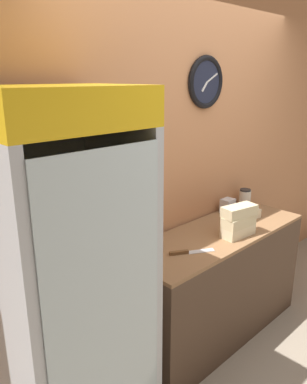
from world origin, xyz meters
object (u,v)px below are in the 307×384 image
object	(u,v)px
beverage_cooler	(63,268)
sandwich_stack_bottom	(238,231)
napkin_dispenser	(228,206)
chefs_knife	(186,252)
sandwich_stack_middle	(239,221)
sandwich_stack_top	(239,211)
condiment_jar	(245,197)
sandwich_flat_left	(244,215)

from	to	relation	value
beverage_cooler	sandwich_stack_bottom	xyz separation A→B (m)	(1.34, -0.15, -0.15)
napkin_dispenser	chefs_knife	bearing A→B (deg)	-162.37
sandwich_stack_bottom	napkin_dispenser	bearing A→B (deg)	44.16
chefs_knife	napkin_dispenser	distance (m)	0.88
sandwich_stack_middle	sandwich_stack_top	bearing A→B (deg)	0.00
beverage_cooler	sandwich_stack_bottom	world-z (taller)	beverage_cooler
condiment_jar	napkin_dispenser	size ratio (longest dim) A/B	1.27
sandwich_stack_bottom	napkin_dispenser	distance (m)	0.49
beverage_cooler	sandwich_flat_left	size ratio (longest dim) A/B	6.56
beverage_cooler	sandwich_stack_middle	bearing A→B (deg)	-6.42
sandwich_stack_bottom	condiment_jar	size ratio (longest dim) A/B	1.79
chefs_knife	beverage_cooler	bearing A→B (deg)	174.92
beverage_cooler	sandwich_stack_top	size ratio (longest dim) A/B	6.94
sandwich_stack_middle	sandwich_stack_top	distance (m)	0.08
condiment_jar	sandwich_stack_bottom	bearing A→B (deg)	-150.89
napkin_dispenser	sandwich_stack_middle	bearing A→B (deg)	-135.84
condiment_jar	chefs_knife	bearing A→B (deg)	-166.39
chefs_knife	sandwich_flat_left	bearing A→B (deg)	5.71
chefs_knife	condiment_jar	distance (m)	1.13
sandwich_stack_bottom	sandwich_stack_middle	bearing A→B (deg)	0.00
sandwich_stack_middle	condiment_jar	size ratio (longest dim) A/B	1.79
beverage_cooler	condiment_jar	xyz separation A→B (m)	(1.95, 0.19, -0.11)
sandwich_stack_top	condiment_jar	xyz separation A→B (m)	(0.61, 0.34, -0.12)
chefs_knife	napkin_dispenser	world-z (taller)	napkin_dispenser
sandwich_stack_bottom	sandwich_stack_middle	world-z (taller)	sandwich_stack_middle
beverage_cooler	sandwich_flat_left	xyz separation A→B (m)	(1.66, 0.01, -0.15)
sandwich_stack_top	beverage_cooler	bearing A→B (deg)	173.58
beverage_cooler	chefs_knife	xyz separation A→B (m)	(0.85, -0.08, -0.18)
chefs_knife	napkin_dispenser	xyz separation A→B (m)	(0.84, 0.27, 0.05)
sandwich_stack_top	chefs_knife	world-z (taller)	sandwich_stack_top
sandwich_stack_top	sandwich_flat_left	bearing A→B (deg)	25.85
sandwich_flat_left	napkin_dispenser	distance (m)	0.19
sandwich_flat_left	chefs_knife	bearing A→B (deg)	-174.29
sandwich_stack_bottom	chefs_knife	world-z (taller)	sandwich_stack_bottom
chefs_knife	sandwich_stack_bottom	bearing A→B (deg)	-8.76
chefs_knife	sandwich_stack_middle	bearing A→B (deg)	-8.76
beverage_cooler	sandwich_stack_bottom	size ratio (longest dim) A/B	7.15
sandwich_stack_top	condiment_jar	size ratio (longest dim) A/B	1.85
sandwich_stack_middle	beverage_cooler	bearing A→B (deg)	173.58
beverage_cooler	napkin_dispenser	xyz separation A→B (m)	(1.69, 0.19, -0.13)
sandwich_stack_bottom	sandwich_stack_top	world-z (taller)	sandwich_stack_top
sandwich_stack_middle	condiment_jar	distance (m)	0.70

